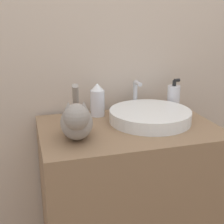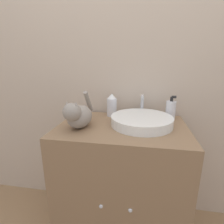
# 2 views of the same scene
# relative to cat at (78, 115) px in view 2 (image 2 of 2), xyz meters

# --- Properties ---
(wall_back) EXTENTS (6.00, 0.05, 2.50)m
(wall_back) POSITION_rel_cat_xyz_m (0.26, 0.42, 0.30)
(wall_back) COLOR #C6B29E
(wall_back) RESTS_ON ground_plane
(vanity_cabinet) EXTENTS (0.82, 0.57, 0.86)m
(vanity_cabinet) POSITION_rel_cat_xyz_m (0.26, 0.09, -0.52)
(vanity_cabinet) COLOR #8C6B4C
(vanity_cabinet) RESTS_ON ground_plane
(sink_basin) EXTENTS (0.40, 0.40, 0.06)m
(sink_basin) POSITION_rel_cat_xyz_m (0.38, 0.12, -0.06)
(sink_basin) COLOR white
(sink_basin) RESTS_ON vanity_cabinet
(faucet) EXTENTS (0.14, 0.09, 0.16)m
(faucet) POSITION_rel_cat_xyz_m (0.38, 0.33, -0.02)
(faucet) COLOR silver
(faucet) RESTS_ON vanity_cabinet
(cat) EXTENTS (0.17, 0.32, 0.21)m
(cat) POSITION_rel_cat_xyz_m (0.00, 0.00, 0.00)
(cat) COLOR gray
(cat) RESTS_ON vanity_cabinet
(soap_bottle) EXTENTS (0.07, 0.07, 0.17)m
(soap_bottle) POSITION_rel_cat_xyz_m (0.58, 0.28, -0.02)
(soap_bottle) COLOR silver
(soap_bottle) RESTS_ON vanity_cabinet
(spray_bottle) EXTENTS (0.07, 0.07, 0.17)m
(spray_bottle) POSITION_rel_cat_xyz_m (0.16, 0.29, -0.00)
(spray_bottle) COLOR silver
(spray_bottle) RESTS_ON vanity_cabinet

